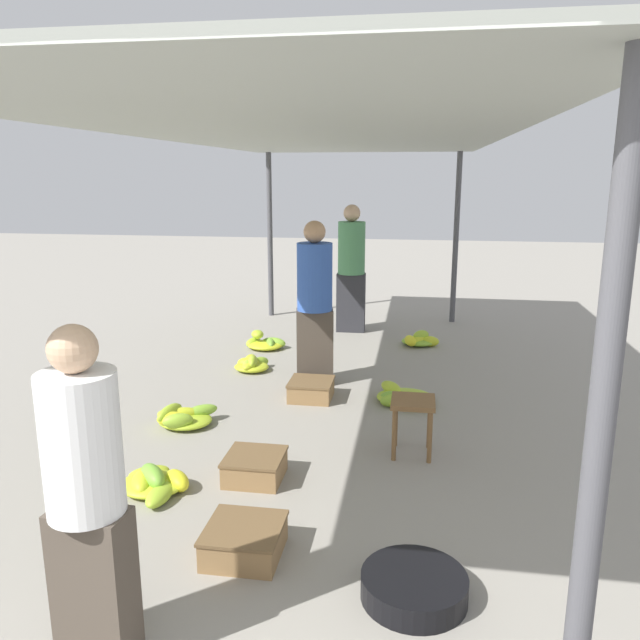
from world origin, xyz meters
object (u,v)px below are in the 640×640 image
Objects in this scene: crate_far at (255,467)px; banana_pile_right_1 at (419,340)px; banana_pile_left_3 at (265,343)px; crate_mid at (244,541)px; shopper_walking_mid at (351,267)px; banana_pile_left_0 at (154,482)px; vendor_foreground at (86,494)px; banana_pile_right_0 at (403,397)px; crate_near at (311,389)px; banana_pile_left_2 at (251,364)px; shopper_walking_far at (315,301)px; basin_black at (414,587)px; banana_pile_left_1 at (181,418)px; stool at (413,411)px.

banana_pile_right_1 is at bearing 73.18° from crate_far.
crate_far is at bearing -77.23° from banana_pile_left_3.
crate_mid is 5.49m from shopper_walking_mid.
banana_pile_left_3 is 1.15× the size of banana_pile_right_1.
crate_mid is (0.83, -0.63, 0.03)m from banana_pile_left_0.
vendor_foreground is 3.77× the size of crate_far.
banana_pile_right_0 is 0.90m from crate_near.
shopper_walking_far reaches higher than banana_pile_left_2.
basin_black is 0.99× the size of banana_pile_left_1.
vendor_foreground is at bearing -94.28° from shopper_walking_mid.
shopper_walking_far is at bearing 108.05° from basin_black.
banana_pile_right_0 is (1.29, 3.51, -0.76)m from vendor_foreground.
banana_pile_right_0 is 2.01m from crate_far.
shopper_walking_far is (0.78, -0.30, 0.82)m from banana_pile_left_2.
basin_black is (0.04, -1.75, -0.30)m from stool.
basin_black is at bearing -80.35° from shopper_walking_mid.
stool reaches higher than crate_near.
banana_pile_left_3 is 1.29× the size of crate_near.
banana_pile_left_1 is at bearing 102.02° from banana_pile_left_0.
banana_pile_left_3 reaches higher than banana_pile_left_1.
banana_pile_left_1 reaches higher than banana_pile_left_0.
banana_pile_left_3 is 4.44m from crate_mid.
crate_far is 0.24× the size of shopper_walking_mid.
banana_pile_left_3 is at bearing 136.80° from banana_pile_right_0.
basin_black is 1.27× the size of banana_pile_left_2.
shopper_walking_far is at bearing 85.05° from vendor_foreground.
shopper_walking_mid is at bearing 89.77° from crate_mid.
shopper_walking_mid is (0.47, 6.28, 0.10)m from vendor_foreground.
banana_pile_left_3 is at bearing 124.67° from shopper_walking_far.
banana_pile_left_1 is 3.91m from shopper_walking_mid.
crate_mid is 0.25× the size of shopper_walking_mid.
banana_pile_right_1 is 0.27× the size of shopper_walking_mid.
shopper_walking_mid is (-0.97, 0.64, 0.85)m from banana_pile_right_1.
crate_mid is (-0.99, -4.79, 0.02)m from banana_pile_right_1.
banana_pile_left_3 is (-1.90, 2.82, -0.29)m from stool.
crate_near is at bearing 110.05° from basin_black.
banana_pile_left_2 is at bearing 158.69° from shopper_walking_far.
crate_near is (-0.90, -0.02, 0.03)m from banana_pile_right_0.
crate_near is 2.91m from shopper_walking_mid.
banana_pile_left_0 is at bearing -156.50° from crate_far.
banana_pile_left_2 is (-0.05, 2.78, 0.01)m from banana_pile_left_0.
vendor_foreground is at bearing -120.31° from stool.
basin_black is 2.86m from banana_pile_left_1.
basin_black is 1.02× the size of banana_pile_left_3.
crate_near reaches higher than basin_black.
banana_pile_right_0 is 1.29× the size of crate_mid.
stool is 0.95× the size of banana_pile_right_1.
crate_far is at bearing 23.50° from banana_pile_left_0.
shopper_walking_mid reaches higher than banana_pile_right_1.
banana_pile_right_1 is at bearing 55.71° from banana_pile_left_1.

